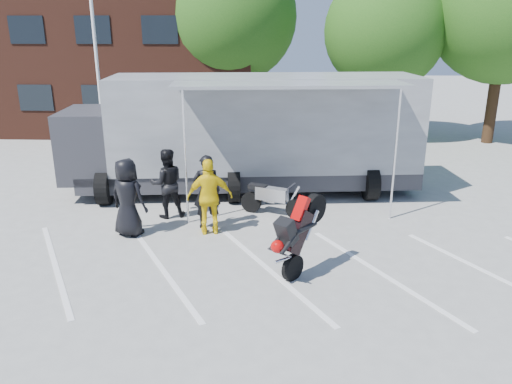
# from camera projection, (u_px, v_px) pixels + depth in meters

# --- Properties ---
(ground) EXTENTS (100.00, 100.00, 0.00)m
(ground) POSITION_uv_depth(u_px,v_px,m) (259.00, 294.00, 9.97)
(ground) COLOR #9F9F9A
(ground) RESTS_ON ground
(parking_bay_lines) EXTENTS (18.09, 13.33, 0.01)m
(parking_bay_lines) POSITION_uv_depth(u_px,v_px,m) (261.00, 270.00, 10.91)
(parking_bay_lines) COLOR white
(parking_bay_lines) RESTS_ON ground
(office_building) EXTENTS (18.00, 8.00, 7.00)m
(office_building) POSITION_uv_depth(u_px,v_px,m) (86.00, 59.00, 26.43)
(office_building) COLOR #4B2318
(office_building) RESTS_ON ground
(flagpole) EXTENTS (1.61, 0.12, 8.00)m
(flagpole) POSITION_uv_depth(u_px,v_px,m) (101.00, 28.00, 18.18)
(flagpole) COLOR white
(flagpole) RESTS_ON ground
(tree_left) EXTENTS (6.12, 6.12, 8.64)m
(tree_left) POSITION_uv_depth(u_px,v_px,m) (232.00, 17.00, 23.51)
(tree_left) COLOR #382314
(tree_left) RESTS_ON ground
(tree_mid) EXTENTS (5.44, 5.44, 7.68)m
(tree_mid) POSITION_uv_depth(u_px,v_px,m) (385.00, 31.00, 22.43)
(tree_mid) COLOR #382314
(tree_mid) RESTS_ON ground
(tree_right) EXTENTS (6.46, 6.46, 9.12)m
(tree_right) POSITION_uv_depth(u_px,v_px,m) (506.00, 8.00, 21.43)
(tree_right) COLOR #382314
(tree_right) RESTS_ON ground
(transporter_truck) EXTENTS (12.06, 6.73, 3.67)m
(transporter_truck) POSITION_uv_depth(u_px,v_px,m) (250.00, 190.00, 16.35)
(transporter_truck) COLOR #94989C
(transporter_truck) RESTS_ON ground
(parked_motorcycle) EXTENTS (2.13, 1.38, 1.06)m
(parked_motorcycle) POSITION_uv_depth(u_px,v_px,m) (273.00, 215.00, 14.15)
(parked_motorcycle) COLOR #ADADB2
(parked_motorcycle) RESTS_ON ground
(stunt_bike_rider) EXTENTS (1.63, 1.75, 1.92)m
(stunt_bike_rider) POSITION_uv_depth(u_px,v_px,m) (309.00, 269.00, 10.98)
(stunt_bike_rider) COLOR black
(stunt_bike_rider) RESTS_ON ground
(spectator_leather_a) EXTENTS (1.14, 0.94, 2.01)m
(spectator_leather_a) POSITION_uv_depth(u_px,v_px,m) (128.00, 198.00, 12.52)
(spectator_leather_a) COLOR black
(spectator_leather_a) RESTS_ON ground
(spectator_leather_b) EXTENTS (0.80, 0.61, 1.98)m
(spectator_leather_b) POSITION_uv_depth(u_px,v_px,m) (207.00, 192.00, 13.02)
(spectator_leather_b) COLOR black
(spectator_leather_b) RESTS_ON ground
(spectator_leather_c) EXTENTS (1.14, 1.01, 1.95)m
(spectator_leather_c) POSITION_uv_depth(u_px,v_px,m) (167.00, 183.00, 13.77)
(spectator_leather_c) COLOR black
(spectator_leather_c) RESTS_ON ground
(spectator_hivis) EXTENTS (1.23, 0.69, 1.97)m
(spectator_hivis) POSITION_uv_depth(u_px,v_px,m) (210.00, 197.00, 12.62)
(spectator_hivis) COLOR yellow
(spectator_hivis) RESTS_ON ground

